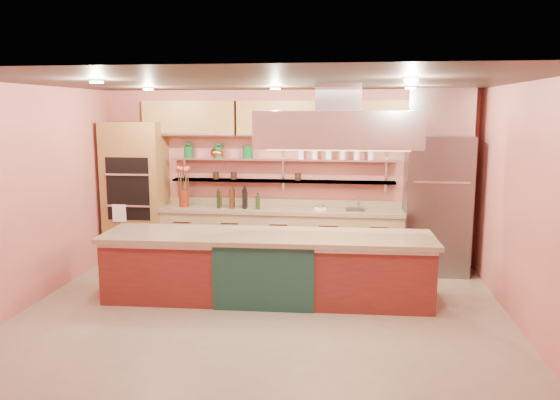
# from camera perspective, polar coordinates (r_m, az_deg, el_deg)

# --- Properties ---
(floor) EXTENTS (6.00, 5.00, 0.02)m
(floor) POSITION_cam_1_polar(r_m,az_deg,el_deg) (6.85, -1.86, -11.97)
(floor) COLOR gray
(floor) RESTS_ON ground
(ceiling) EXTENTS (6.00, 5.00, 0.02)m
(ceiling) POSITION_cam_1_polar(r_m,az_deg,el_deg) (6.38, -2.00, 12.23)
(ceiling) COLOR black
(ceiling) RESTS_ON wall_back
(wall_back) EXTENTS (6.00, 0.04, 2.80)m
(wall_back) POSITION_cam_1_polar(r_m,az_deg,el_deg) (8.92, 0.67, 2.42)
(wall_back) COLOR #C7675E
(wall_back) RESTS_ON floor
(wall_front) EXTENTS (6.00, 0.04, 2.80)m
(wall_front) POSITION_cam_1_polar(r_m,az_deg,el_deg) (4.08, -7.65, -6.12)
(wall_front) COLOR #C7675E
(wall_front) RESTS_ON floor
(wall_left) EXTENTS (0.04, 5.00, 2.80)m
(wall_left) POSITION_cam_1_polar(r_m,az_deg,el_deg) (7.55, -25.01, 0.26)
(wall_left) COLOR #C7675E
(wall_left) RESTS_ON floor
(wall_right) EXTENTS (0.04, 5.00, 2.80)m
(wall_right) POSITION_cam_1_polar(r_m,az_deg,el_deg) (6.68, 24.39, -0.79)
(wall_right) COLOR #C7675E
(wall_right) RESTS_ON floor
(oven_stack) EXTENTS (0.95, 0.64, 2.30)m
(oven_stack) POSITION_cam_1_polar(r_m,az_deg,el_deg) (9.26, -14.81, 0.80)
(oven_stack) COLOR olive
(oven_stack) RESTS_ON floor
(refrigerator) EXTENTS (0.95, 0.72, 2.10)m
(refrigerator) POSITION_cam_1_polar(r_m,az_deg,el_deg) (8.65, 16.02, -0.51)
(refrigerator) COLOR slate
(refrigerator) RESTS_ON floor
(back_counter) EXTENTS (3.84, 0.64, 0.93)m
(back_counter) POSITION_cam_1_polar(r_m,az_deg,el_deg) (8.80, 0.11, -3.87)
(back_counter) COLOR #9D825E
(back_counter) RESTS_ON floor
(wall_shelf_lower) EXTENTS (3.60, 0.26, 0.03)m
(wall_shelf_lower) POSITION_cam_1_polar(r_m,az_deg,el_deg) (8.80, 0.25, 2.00)
(wall_shelf_lower) COLOR silver
(wall_shelf_lower) RESTS_ON wall_back
(wall_shelf_upper) EXTENTS (3.60, 0.26, 0.03)m
(wall_shelf_upper) POSITION_cam_1_polar(r_m,az_deg,el_deg) (8.76, 0.25, 4.27)
(wall_shelf_upper) COLOR silver
(wall_shelf_upper) RESTS_ON wall_back
(upper_cabinets) EXTENTS (4.60, 0.36, 0.55)m
(upper_cabinets) POSITION_cam_1_polar(r_m,az_deg,el_deg) (8.67, 0.54, 8.52)
(upper_cabinets) COLOR olive
(upper_cabinets) RESTS_ON wall_back
(range_hood) EXTENTS (2.00, 1.00, 0.45)m
(range_hood) POSITION_cam_1_polar(r_m,az_deg,el_deg) (6.87, 6.12, 7.39)
(range_hood) COLOR silver
(range_hood) RESTS_ON ceiling
(ceiling_downlights) EXTENTS (4.00, 2.80, 0.02)m
(ceiling_downlights) POSITION_cam_1_polar(r_m,az_deg,el_deg) (6.58, -1.71, 11.88)
(ceiling_downlights) COLOR #FFE5A5
(ceiling_downlights) RESTS_ON ceiling
(island) EXTENTS (4.25, 1.06, 0.88)m
(island) POSITION_cam_1_polar(r_m,az_deg,el_deg) (7.24, -1.32, -6.99)
(island) COLOR maroon
(island) RESTS_ON floor
(flower_vase) EXTENTS (0.19, 0.19, 0.28)m
(flower_vase) POSITION_cam_1_polar(r_m,az_deg,el_deg) (8.96, -10.00, 0.19)
(flower_vase) COLOR maroon
(flower_vase) RESTS_ON back_counter
(oil_bottle_cluster) EXTENTS (0.76, 0.24, 0.24)m
(oil_bottle_cluster) POSITION_cam_1_polar(r_m,az_deg,el_deg) (8.74, -4.34, -0.06)
(oil_bottle_cluster) COLOR black
(oil_bottle_cluster) RESTS_ON back_counter
(kitchen_scale) EXTENTS (0.18, 0.14, 0.10)m
(kitchen_scale) POSITION_cam_1_polar(r_m,az_deg,el_deg) (8.59, 4.25, -0.72)
(kitchen_scale) COLOR silver
(kitchen_scale) RESTS_ON back_counter
(bar_faucet) EXTENTS (0.03, 0.03, 0.20)m
(bar_faucet) POSITION_cam_1_polar(r_m,az_deg,el_deg) (8.67, 8.21, -0.36)
(bar_faucet) COLOR silver
(bar_faucet) RESTS_ON back_counter
(copper_kettle) EXTENTS (0.25, 0.25, 0.16)m
(copper_kettle) POSITION_cam_1_polar(r_m,az_deg,el_deg) (8.95, -6.66, 4.92)
(copper_kettle) COLOR #D06930
(copper_kettle) RESTS_ON wall_shelf_upper
(green_canister) EXTENTS (0.21, 0.21, 0.20)m
(green_canister) POSITION_cam_1_polar(r_m,az_deg,el_deg) (8.84, -3.39, 5.04)
(green_canister) COLOR #104A1F
(green_canister) RESTS_ON wall_shelf_upper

